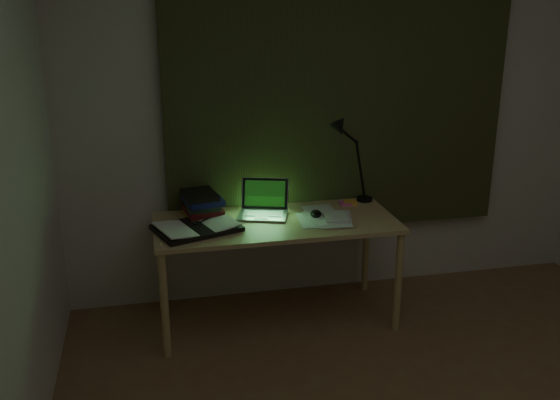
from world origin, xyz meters
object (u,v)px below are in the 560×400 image
Objects in this scene: laptop at (263,200)px; book_stack at (201,204)px; open_textbook at (197,227)px; loose_papers at (327,217)px; desk at (276,271)px; desk_lamp at (366,159)px.

book_stack is (-0.36, 0.08, -0.02)m from laptop.
laptop reaches higher than book_stack.
open_textbook is 1.39× the size of loose_papers.
loose_papers is at bearing -4.74° from desk.
open_textbook is 1.18m from desk_lamp.
desk is at bearing -36.80° from laptop.
open_textbook is 0.80× the size of desk_lamp.
book_stack is at bearing 174.49° from desk_lamp.
book_stack is at bearing 165.63° from loose_papers.
loose_papers is (0.37, -0.11, -0.09)m from laptop.
laptop is 0.58× the size of desk_lamp.
laptop is 0.37m from book_stack.
desk is at bearing -21.03° from book_stack.
desk is 4.39× the size of laptop.
book_stack is 0.76× the size of loose_papers.
loose_papers is 0.58× the size of desk_lamp.
desk_lamp is at bearing 21.25° from desk.
open_textbook reaches higher than loose_papers.
loose_papers is at bearing -17.36° from open_textbook.
open_textbook is at bearing -174.96° from desk_lamp.
open_textbook is at bearing -173.36° from desk.
desk is 0.59m from open_textbook.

